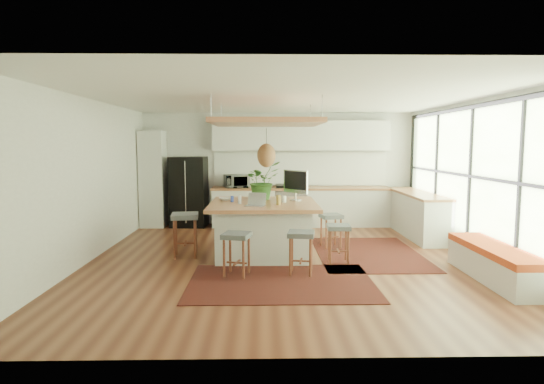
{
  "coord_description": "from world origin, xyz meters",
  "views": [
    {
      "loc": [
        -0.36,
        -7.38,
        1.94
      ],
      "look_at": [
        -0.2,
        0.5,
        1.1
      ],
      "focal_mm": 29.53,
      "sensor_mm": 36.0,
      "label": 1
    }
  ],
  "objects_px": {
    "stool_right_back": "(331,229)",
    "stool_left_side": "(185,236)",
    "stool_near_right": "(301,251)",
    "fridge": "(189,188)",
    "stool_right_front": "(338,242)",
    "microwave": "(237,180)",
    "island_plant": "(262,185)",
    "laptop": "(255,199)",
    "island": "(263,229)",
    "monitor": "(296,186)",
    "stool_near_left": "(237,252)"
  },
  "relations": [
    {
      "from": "stool_right_back",
      "to": "stool_left_side",
      "type": "relative_size",
      "value": 0.84
    },
    {
      "from": "stool_near_right",
      "to": "fridge",
      "type": "bearing_deg",
      "value": 120.05
    },
    {
      "from": "stool_right_back",
      "to": "stool_right_front",
      "type": "bearing_deg",
      "value": -92.3
    },
    {
      "from": "microwave",
      "to": "island_plant",
      "type": "xyz_separation_m",
      "value": [
        0.61,
        -2.34,
        0.09
      ]
    },
    {
      "from": "stool_right_front",
      "to": "laptop",
      "type": "xyz_separation_m",
      "value": [
        -1.37,
        0.1,
        0.7
      ]
    },
    {
      "from": "fridge",
      "to": "stool_right_back",
      "type": "xyz_separation_m",
      "value": [
        3.04,
        -2.27,
        -0.57
      ]
    },
    {
      "from": "island",
      "to": "island_plant",
      "type": "relative_size",
      "value": 2.61
    },
    {
      "from": "fridge",
      "to": "microwave",
      "type": "distance_m",
      "value": 1.15
    },
    {
      "from": "stool_right_back",
      "to": "monitor",
      "type": "bearing_deg",
      "value": -157.6
    },
    {
      "from": "stool_near_right",
      "to": "monitor",
      "type": "bearing_deg",
      "value": 89.24
    },
    {
      "from": "fridge",
      "to": "laptop",
      "type": "relative_size",
      "value": 5.01
    },
    {
      "from": "fridge",
      "to": "stool_right_front",
      "type": "relative_size",
      "value": 2.62
    },
    {
      "from": "microwave",
      "to": "island_plant",
      "type": "relative_size",
      "value": 0.79
    },
    {
      "from": "stool_left_side",
      "to": "microwave",
      "type": "relative_size",
      "value": 1.35
    },
    {
      "from": "stool_near_right",
      "to": "laptop",
      "type": "xyz_separation_m",
      "value": [
        -0.7,
        0.74,
        0.7
      ]
    },
    {
      "from": "stool_right_front",
      "to": "stool_left_side",
      "type": "xyz_separation_m",
      "value": [
        -2.58,
        0.46,
        0.0
      ]
    },
    {
      "from": "stool_left_side",
      "to": "stool_right_back",
      "type": "bearing_deg",
      "value": 13.75
    },
    {
      "from": "stool_right_back",
      "to": "stool_near_left",
      "type": "bearing_deg",
      "value": -132.58
    },
    {
      "from": "island",
      "to": "monitor",
      "type": "relative_size",
      "value": 3.06
    },
    {
      "from": "laptop",
      "to": "monitor",
      "type": "xyz_separation_m",
      "value": [
        0.72,
        0.72,
        0.14
      ]
    },
    {
      "from": "stool_left_side",
      "to": "monitor",
      "type": "relative_size",
      "value": 1.25
    },
    {
      "from": "stool_left_side",
      "to": "monitor",
      "type": "height_order",
      "value": "monitor"
    },
    {
      "from": "stool_right_front",
      "to": "stool_right_back",
      "type": "relative_size",
      "value": 0.99
    },
    {
      "from": "fridge",
      "to": "island",
      "type": "relative_size",
      "value": 0.89
    },
    {
      "from": "stool_right_back",
      "to": "island_plant",
      "type": "distance_m",
      "value": 1.55
    },
    {
      "from": "island_plant",
      "to": "microwave",
      "type": "bearing_deg",
      "value": 104.6
    },
    {
      "from": "stool_left_side",
      "to": "laptop",
      "type": "height_order",
      "value": "laptop"
    },
    {
      "from": "stool_near_left",
      "to": "monitor",
      "type": "distance_m",
      "value": 2.0
    },
    {
      "from": "fridge",
      "to": "laptop",
      "type": "distance_m",
      "value": 3.66
    },
    {
      "from": "stool_near_left",
      "to": "laptop",
      "type": "xyz_separation_m",
      "value": [
        0.26,
        0.81,
        0.7
      ]
    },
    {
      "from": "stool_near_right",
      "to": "stool_left_side",
      "type": "xyz_separation_m",
      "value": [
        -1.91,
        1.1,
        0.0
      ]
    },
    {
      "from": "island",
      "to": "stool_right_back",
      "type": "bearing_deg",
      "value": 22.93
    },
    {
      "from": "fridge",
      "to": "stool_near_right",
      "type": "height_order",
      "value": "fridge"
    },
    {
      "from": "stool_near_left",
      "to": "stool_left_side",
      "type": "xyz_separation_m",
      "value": [
        -0.96,
        1.18,
        0.0
      ]
    },
    {
      "from": "island_plant",
      "to": "monitor",
      "type": "bearing_deg",
      "value": -17.09
    },
    {
      "from": "fridge",
      "to": "laptop",
      "type": "height_order",
      "value": "fridge"
    },
    {
      "from": "stool_near_right",
      "to": "island",
      "type": "bearing_deg",
      "value": 114.98
    },
    {
      "from": "fridge",
      "to": "laptop",
      "type": "bearing_deg",
      "value": -59.94
    },
    {
      "from": "monitor",
      "to": "island",
      "type": "bearing_deg",
      "value": -106.62
    },
    {
      "from": "microwave",
      "to": "island_plant",
      "type": "distance_m",
      "value": 2.42
    },
    {
      "from": "island",
      "to": "fridge",
      "type": "bearing_deg",
      "value": 122.07
    },
    {
      "from": "stool_left_side",
      "to": "island_plant",
      "type": "xyz_separation_m",
      "value": [
        1.33,
        0.54,
        0.85
      ]
    },
    {
      "from": "stool_right_back",
      "to": "fridge",
      "type": "bearing_deg",
      "value": 143.2
    },
    {
      "from": "stool_near_left",
      "to": "microwave",
      "type": "relative_size",
      "value": 1.16
    },
    {
      "from": "fridge",
      "to": "island",
      "type": "distance_m",
      "value": 3.35
    },
    {
      "from": "stool_near_left",
      "to": "stool_right_back",
      "type": "relative_size",
      "value": 1.02
    },
    {
      "from": "stool_near_right",
      "to": "stool_right_front",
      "type": "height_order",
      "value": "stool_near_right"
    },
    {
      "from": "stool_right_front",
      "to": "fridge",
      "type": "bearing_deg",
      "value": 131.56
    },
    {
      "from": "stool_near_left",
      "to": "stool_right_back",
      "type": "distance_m",
      "value": 2.47
    },
    {
      "from": "monitor",
      "to": "stool_near_left",
      "type": "bearing_deg",
      "value": -72.69
    }
  ]
}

